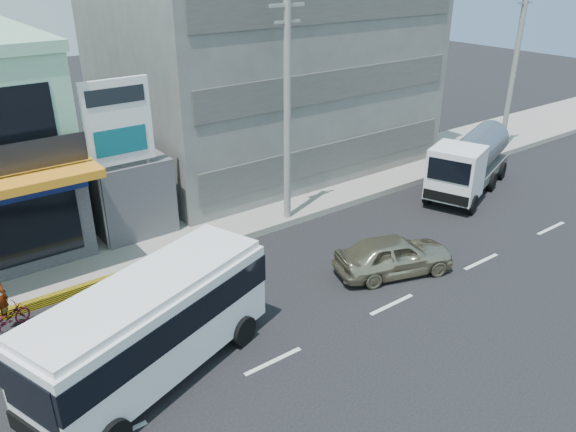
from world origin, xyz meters
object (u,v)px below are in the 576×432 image
at_px(tanker_truck, 469,162).
at_px(billboard, 119,132).
at_px(utility_pole_near, 287,110).
at_px(motorcycle_rider, 5,313).
at_px(utility_pole_far, 514,68).
at_px(sedan, 394,255).
at_px(concrete_building, 263,36).
at_px(satellite_dish, 118,152).
at_px(minibus, 151,321).

bearing_deg(tanker_truck, billboard, 165.34).
height_order(utility_pole_near, motorcycle_rider, utility_pole_near).
relative_size(billboard, utility_pole_far, 0.69).
bearing_deg(utility_pole_far, motorcycle_rider, -177.71).
distance_m(billboard, sedan, 11.27).
relative_size(concrete_building, tanker_truck, 2.09).
relative_size(billboard, sedan, 1.54).
xyz_separation_m(utility_pole_far, motorcycle_rider, (-27.93, -1.12, -4.46)).
distance_m(sedan, tanker_truck, 9.65).
height_order(utility_pole_far, motorcycle_rider, utility_pole_far).
height_order(concrete_building, utility_pole_far, concrete_building).
bearing_deg(sedan, motorcycle_rider, 87.06).
distance_m(utility_pole_far, sedan, 17.06).
height_order(satellite_dish, minibus, satellite_dish).
distance_m(utility_pole_near, tanker_truck, 10.49).
distance_m(utility_pole_near, utility_pole_far, 16.00).
distance_m(satellite_dish, tanker_truck, 16.80).
bearing_deg(billboard, satellite_dish, 74.48).
relative_size(billboard, motorcycle_rider, 3.31).
relative_size(concrete_building, sedan, 3.56).
bearing_deg(utility_pole_near, satellite_dish, 149.04).
bearing_deg(sedan, utility_pole_far, -51.09).
bearing_deg(satellite_dish, utility_pole_far, -9.29).
bearing_deg(satellite_dish, concrete_building, 21.80).
height_order(utility_pole_near, tanker_truck, utility_pole_near).
bearing_deg(utility_pole_near, tanker_truck, -14.10).
bearing_deg(utility_pole_far, satellite_dish, 170.71).
bearing_deg(motorcycle_rider, minibus, -58.50).
xyz_separation_m(concrete_building, minibus, (-13.00, -13.50, -5.15)).
relative_size(utility_pole_near, minibus, 1.29).
distance_m(utility_pole_far, tanker_truck, 7.75).
xyz_separation_m(billboard, utility_pole_near, (6.50, -1.80, 0.22)).
bearing_deg(sedan, billboard, 60.63).
bearing_deg(utility_pole_far, billboard, 175.43).
bearing_deg(tanker_truck, utility_pole_near, 165.90).
distance_m(utility_pole_near, sedan, 7.38).
relative_size(satellite_dish, utility_pole_near, 0.15).
xyz_separation_m(billboard, sedan, (7.10, -7.70, -4.16)).
relative_size(utility_pole_near, tanker_truck, 1.30).
height_order(sedan, motorcycle_rider, motorcycle_rider).
distance_m(satellite_dish, billboard, 2.31).
relative_size(sedan, motorcycle_rider, 2.15).
height_order(satellite_dish, tanker_truck, satellite_dish).
distance_m(satellite_dish, minibus, 10.11).
bearing_deg(motorcycle_rider, utility_pole_near, 5.35).
distance_m(utility_pole_far, motorcycle_rider, 28.30).
bearing_deg(utility_pole_far, utility_pole_near, 180.00).
distance_m(satellite_dish, utility_pole_far, 22.35).
distance_m(concrete_building, utility_pole_far, 14.32).
bearing_deg(utility_pole_near, sedan, -84.18).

